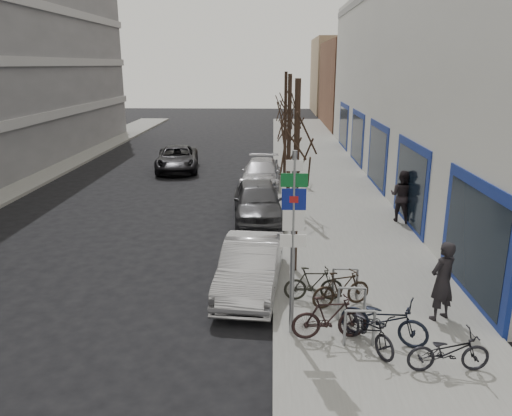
# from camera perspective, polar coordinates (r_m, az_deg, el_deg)

# --- Properties ---
(ground) EXTENTS (120.00, 120.00, 0.00)m
(ground) POSITION_cam_1_polar(r_m,az_deg,el_deg) (11.62, -8.29, -14.28)
(ground) COLOR black
(ground) RESTS_ON ground
(sidewalk_east) EXTENTS (5.00, 70.00, 0.15)m
(sidewalk_east) POSITION_cam_1_polar(r_m,az_deg,el_deg) (20.83, 8.87, -0.19)
(sidewalk_east) COLOR slate
(sidewalk_east) RESTS_ON ground
(brick_building_far) EXTENTS (12.00, 14.00, 8.00)m
(brick_building_far) POSITION_cam_1_polar(r_m,az_deg,el_deg) (51.10, 14.84, 13.50)
(brick_building_far) COLOR brown
(brick_building_far) RESTS_ON ground
(tan_building_far) EXTENTS (13.00, 12.00, 9.00)m
(tan_building_far) POSITION_cam_1_polar(r_m,az_deg,el_deg) (65.89, 12.44, 14.56)
(tan_building_far) COLOR #937A5B
(tan_building_far) RESTS_ON ground
(highway_sign_pole) EXTENTS (0.55, 0.10, 4.20)m
(highway_sign_pole) POSITION_cam_1_polar(r_m,az_deg,el_deg) (10.42, 4.27, -2.92)
(highway_sign_pole) COLOR gray
(highway_sign_pole) RESTS_ON ground
(bike_rack) EXTENTS (0.66, 2.26, 0.83)m
(bike_rack) POSITION_cam_1_polar(r_m,az_deg,el_deg) (11.81, 10.88, -10.25)
(bike_rack) COLOR gray
(bike_rack) RESTS_ON sidewalk_east
(tree_near) EXTENTS (1.80, 1.80, 5.50)m
(tree_near) POSITION_cam_1_polar(r_m,az_deg,el_deg) (13.48, 4.70, 8.62)
(tree_near) COLOR black
(tree_near) RESTS_ON ground
(tree_mid) EXTENTS (1.80, 1.80, 5.50)m
(tree_mid) POSITION_cam_1_polar(r_m,az_deg,el_deg) (19.94, 3.85, 11.05)
(tree_mid) COLOR black
(tree_mid) RESTS_ON ground
(tree_far) EXTENTS (1.80, 1.80, 5.50)m
(tree_far) POSITION_cam_1_polar(r_m,az_deg,el_deg) (26.42, 3.41, 12.28)
(tree_far) COLOR black
(tree_far) RESTS_ON ground
(meter_front) EXTENTS (0.10, 0.08, 1.27)m
(meter_front) POSITION_cam_1_polar(r_m,az_deg,el_deg) (13.77, 2.62, -4.90)
(meter_front) COLOR gray
(meter_front) RESTS_ON sidewalk_east
(meter_mid) EXTENTS (0.10, 0.08, 1.27)m
(meter_mid) POSITION_cam_1_polar(r_m,az_deg,el_deg) (19.00, 2.45, 1.05)
(meter_mid) COLOR gray
(meter_mid) RESTS_ON sidewalk_east
(meter_back) EXTENTS (0.10, 0.08, 1.27)m
(meter_back) POSITION_cam_1_polar(r_m,az_deg,el_deg) (24.36, 2.36, 4.40)
(meter_back) COLOR gray
(meter_back) RESTS_ON sidewalk_east
(bike_near_left) EXTENTS (1.23, 1.71, 1.02)m
(bike_near_left) POSITION_cam_1_polar(r_m,az_deg,el_deg) (10.84, 12.69, -12.92)
(bike_near_left) COLOR black
(bike_near_left) RESTS_ON sidewalk_east
(bike_near_right) EXTENTS (1.70, 0.67, 1.01)m
(bike_near_right) POSITION_cam_1_polar(r_m,az_deg,el_deg) (11.01, 8.41, -12.23)
(bike_near_right) COLOR black
(bike_near_right) RESTS_ON sidewalk_east
(bike_mid_curb) EXTENTS (1.94, 1.32, 1.15)m
(bike_mid_curb) POSITION_cam_1_polar(r_m,az_deg,el_deg) (11.13, 14.44, -11.85)
(bike_mid_curb) COLOR black
(bike_mid_curb) RESTS_ON sidewalk_east
(bike_mid_inner) EXTENTS (1.50, 0.49, 0.90)m
(bike_mid_inner) POSITION_cam_1_polar(r_m,az_deg,el_deg) (12.62, 6.58, -8.56)
(bike_mid_inner) COLOR black
(bike_mid_inner) RESTS_ON sidewalk_east
(bike_far_curb) EXTENTS (1.63, 0.59, 0.98)m
(bike_far_curb) POSITION_cam_1_polar(r_m,az_deg,el_deg) (10.54, 21.18, -14.70)
(bike_far_curb) COLOR black
(bike_far_curb) RESTS_ON sidewalk_east
(bike_far_inner) EXTENTS (1.61, 0.96, 0.94)m
(bike_far_inner) POSITION_cam_1_polar(r_m,az_deg,el_deg) (12.42, 9.71, -9.04)
(bike_far_inner) COLOR black
(bike_far_inner) RESTS_ON sidewalk_east
(parked_car_front) EXTENTS (1.80, 4.29, 1.38)m
(parked_car_front) POSITION_cam_1_polar(r_m,az_deg,el_deg) (13.32, -0.62, -6.67)
(parked_car_front) COLOR #B2B2B7
(parked_car_front) RESTS_ON ground
(parked_car_mid) EXTENTS (2.20, 4.70, 1.56)m
(parked_car_mid) POSITION_cam_1_polar(r_m,az_deg,el_deg) (19.20, 0.21, 0.79)
(parked_car_mid) COLOR #434348
(parked_car_mid) RESTS_ON ground
(parked_car_back) EXTENTS (2.03, 4.63, 1.32)m
(parked_car_back) POSITION_cam_1_polar(r_m,az_deg,el_deg) (24.69, 0.61, 3.97)
(parked_car_back) COLOR #A4A3A8
(parked_car_back) RESTS_ON ground
(lane_car) EXTENTS (2.91, 5.19, 1.37)m
(lane_car) POSITION_cam_1_polar(r_m,az_deg,el_deg) (28.88, -8.99, 5.60)
(lane_car) COLOR black
(lane_car) RESTS_ON ground
(pedestrian_near) EXTENTS (0.82, 0.74, 1.89)m
(pedestrian_near) POSITION_cam_1_polar(r_m,az_deg,el_deg) (12.24, 20.53, -7.81)
(pedestrian_near) COLOR black
(pedestrian_near) RESTS_ON sidewalk_east
(pedestrian_far) EXTENTS (0.88, 0.84, 1.98)m
(pedestrian_far) POSITION_cam_1_polar(r_m,az_deg,el_deg) (19.37, 16.36, 1.36)
(pedestrian_far) COLOR black
(pedestrian_far) RESTS_ON sidewalk_east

